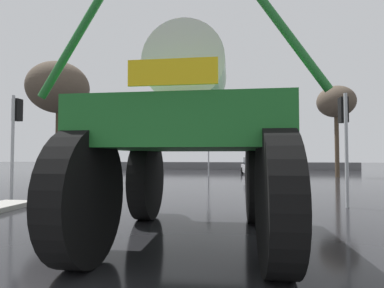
{
  "coord_description": "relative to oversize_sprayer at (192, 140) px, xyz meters",
  "views": [
    {
      "loc": [
        1.69,
        -0.55,
        1.65
      ],
      "look_at": [
        0.63,
        7.51,
        1.97
      ],
      "focal_mm": 28.55,
      "sensor_mm": 36.0,
      "label": 1
    }
  ],
  "objects": [
    {
      "name": "traffic_signal_near_right",
      "position": [
        4.45,
        4.44,
        0.72
      ],
      "size": [
        0.24,
        0.54,
        3.68
      ],
      "color": "#A8AAAF",
      "rests_on": "ground"
    },
    {
      "name": "ground_plane",
      "position": [
        -0.88,
        12.49,
        -1.96
      ],
      "size": [
        120.0,
        120.0,
        0.0
      ],
      "primitive_type": "plane",
      "color": "black"
    },
    {
      "name": "sedan_ahead",
      "position": [
        2.7,
        21.05,
        -1.25
      ],
      "size": [
        2.19,
        4.25,
        1.52
      ],
      "rotation": [
        0.0,
        0.0,
        1.67
      ],
      "color": "silver",
      "rests_on": "ground"
    },
    {
      "name": "bare_tree_left",
      "position": [
        -10.86,
        13.09,
        4.3
      ],
      "size": [
        4.07,
        4.07,
        8.01
      ],
      "color": "#473828",
      "rests_on": "ground"
    },
    {
      "name": "traffic_signal_far_left",
      "position": [
        3.99,
        18.85,
        0.93
      ],
      "size": [
        0.24,
        0.55,
        3.96
      ],
      "color": "#A8AAAF",
      "rests_on": "ground"
    },
    {
      "name": "roadside_barrier",
      "position": [
        -0.88,
        30.22,
        -1.51
      ],
      "size": [
        31.98,
        0.24,
        0.9
      ],
      "primitive_type": "cube",
      "color": "#59595B",
      "rests_on": "ground"
    },
    {
      "name": "traffic_signal_near_left",
      "position": [
        -7.28,
        4.44,
        0.9
      ],
      "size": [
        0.24,
        0.54,
        3.91
      ],
      "color": "#A8AAAF",
      "rests_on": "ground"
    },
    {
      "name": "oversize_sprayer",
      "position": [
        0.0,
        0.0,
        0.0
      ],
      "size": [
        4.25,
        5.52,
        4.4
      ],
      "rotation": [
        0.0,
        0.0,
        1.58
      ],
      "color": "black",
      "rests_on": "ground"
    },
    {
      "name": "traffic_signal_far_right",
      "position": [
        -1.08,
        18.85,
        0.97
      ],
      "size": [
        0.24,
        0.55,
        4.02
      ],
      "color": "#A8AAAF",
      "rests_on": "ground"
    },
    {
      "name": "bare_tree_right",
      "position": [
        8.87,
        18.74,
        3.82
      ],
      "size": [
        2.87,
        2.87,
        7.09
      ],
      "color": "#473828",
      "rests_on": "ground"
    }
  ]
}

